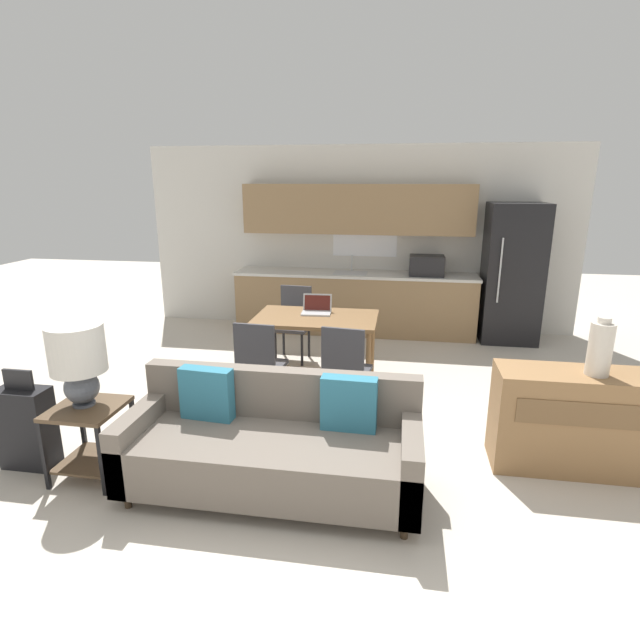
% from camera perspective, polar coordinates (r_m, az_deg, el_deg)
% --- Properties ---
extents(ground_plane, '(20.00, 20.00, 0.00)m').
position_cam_1_polar(ground_plane, '(3.70, -3.10, -20.85)').
color(ground_plane, beige).
extents(wall_back, '(6.40, 0.07, 2.70)m').
position_cam_1_polar(wall_back, '(7.60, 4.34, 9.24)').
color(wall_back, silver).
rests_on(wall_back, ground_plane).
extents(kitchen_counter, '(3.51, 0.65, 2.15)m').
position_cam_1_polar(kitchen_counter, '(7.38, 4.17, 5.04)').
color(kitchen_counter, '#8E704C').
rests_on(kitchen_counter, ground_plane).
extents(refrigerator, '(0.76, 0.70, 1.91)m').
position_cam_1_polar(refrigerator, '(7.41, 21.09, 4.96)').
color(refrigerator, black).
rests_on(refrigerator, ground_plane).
extents(dining_table, '(1.32, 0.83, 0.78)m').
position_cam_1_polar(dining_table, '(5.43, -0.45, -0.37)').
color(dining_table, brown).
rests_on(dining_table, ground_plane).
extents(couch, '(2.10, 0.80, 0.86)m').
position_cam_1_polar(couch, '(3.75, -5.31, -14.05)').
color(couch, '#3D2D1E').
rests_on(couch, ground_plane).
extents(side_table, '(0.50, 0.50, 0.57)m').
position_cam_1_polar(side_table, '(4.24, -24.84, -11.25)').
color(side_table, brown).
rests_on(side_table, ground_plane).
extents(table_lamp, '(0.40, 0.40, 0.63)m').
position_cam_1_polar(table_lamp, '(4.07, -25.95, -3.84)').
color(table_lamp, '#4C515B').
rests_on(table_lamp, side_table).
extents(credenza, '(1.13, 0.45, 0.80)m').
position_cam_1_polar(credenza, '(4.41, 26.53, -10.21)').
color(credenza, olive).
rests_on(credenza, ground_plane).
extents(vase, '(0.17, 0.17, 0.44)m').
position_cam_1_polar(vase, '(4.22, 29.38, -2.84)').
color(vase, beige).
rests_on(vase, credenza).
extents(dining_chair_far_left, '(0.45, 0.45, 0.92)m').
position_cam_1_polar(dining_chair_far_left, '(6.28, -3.00, 0.00)').
color(dining_chair_far_left, '#38383D').
rests_on(dining_chair_far_left, ground_plane).
extents(dining_chair_near_right, '(0.47, 0.47, 0.92)m').
position_cam_1_polar(dining_chair_near_right, '(4.72, 2.92, -5.41)').
color(dining_chair_near_right, '#38383D').
rests_on(dining_chair_near_right, ground_plane).
extents(dining_chair_near_left, '(0.45, 0.45, 0.92)m').
position_cam_1_polar(dining_chair_near_left, '(4.87, -6.95, -4.80)').
color(dining_chair_near_left, '#38383D').
rests_on(dining_chair_near_left, ground_plane).
extents(laptop, '(0.33, 0.27, 0.20)m').
position_cam_1_polar(laptop, '(5.55, -0.38, 1.32)').
color(laptop, '#B7BABC').
rests_on(laptop, dining_table).
extents(suitcase, '(0.40, 0.22, 0.81)m').
position_cam_1_polar(suitcase, '(4.62, -30.52, -10.48)').
color(suitcase, black).
rests_on(suitcase, ground_plane).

